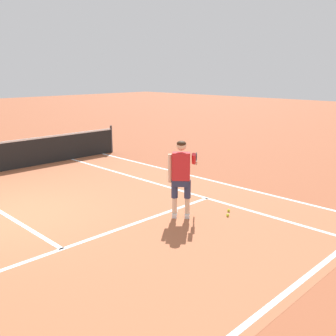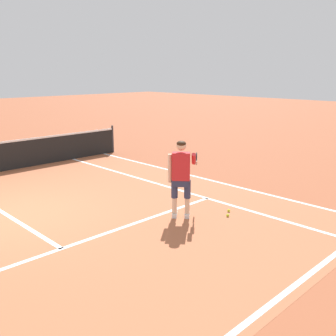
# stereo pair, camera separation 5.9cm
# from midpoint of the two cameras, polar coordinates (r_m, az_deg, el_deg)

# --- Properties ---
(ground_plane) EXTENTS (80.00, 80.00, 0.00)m
(ground_plane) POSITION_cam_midpoint_polar(r_m,az_deg,el_deg) (9.41, -22.40, -6.49)
(ground_plane) COLOR #9E5133
(court_inner_surface) EXTENTS (10.98, 10.39, 0.00)m
(court_inner_surface) POSITION_cam_midpoint_polar(r_m,az_deg,el_deg) (8.58, -19.92, -8.21)
(court_inner_surface) COLOR #B2603D
(court_inner_surface) RESTS_ON ground
(line_service) EXTENTS (8.23, 0.10, 0.01)m
(line_service) POSITION_cam_midpoint_polar(r_m,az_deg,el_deg) (7.41, -15.20, -11.40)
(line_service) COLOR white
(line_service) RESTS_ON ground
(line_singles_right) EXTENTS (0.10, 9.99, 0.01)m
(line_singles_right) POSITION_cam_midpoint_polar(r_m,az_deg,el_deg) (10.80, 0.19, -2.79)
(line_singles_right) COLOR white
(line_singles_right) RESTS_ON ground
(line_doubles_right) EXTENTS (0.10, 9.99, 0.01)m
(line_doubles_right) POSITION_cam_midpoint_polar(r_m,az_deg,el_deg) (11.77, 4.94, -1.43)
(line_doubles_right) COLOR white
(line_doubles_right) RESTS_ON ground
(tennis_player) EXTENTS (1.18, 0.68, 1.71)m
(tennis_player) POSITION_cam_midpoint_polar(r_m,az_deg,el_deg) (8.34, 2.20, -0.83)
(tennis_player) COLOR white
(tennis_player) RESTS_ON ground
(tennis_ball_near_feet) EXTENTS (0.07, 0.07, 0.07)m
(tennis_ball_near_feet) POSITION_cam_midpoint_polar(r_m,az_deg,el_deg) (9.86, 3.19, -4.28)
(tennis_ball_near_feet) COLOR #CCE02D
(tennis_ball_near_feet) RESTS_ON ground
(tennis_ball_by_baseline) EXTENTS (0.07, 0.07, 0.07)m
(tennis_ball_by_baseline) POSITION_cam_midpoint_polar(r_m,az_deg,el_deg) (8.73, 8.99, -6.90)
(tennis_ball_by_baseline) COLOR #CCE02D
(tennis_ball_by_baseline) RESTS_ON ground
(tennis_ball_mid_court) EXTENTS (0.07, 0.07, 0.07)m
(tennis_ball_mid_court) POSITION_cam_midpoint_polar(r_m,az_deg,el_deg) (9.02, 9.12, -6.21)
(tennis_ball_mid_court) COLOR #CCE02D
(tennis_ball_mid_court) RESTS_ON ground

